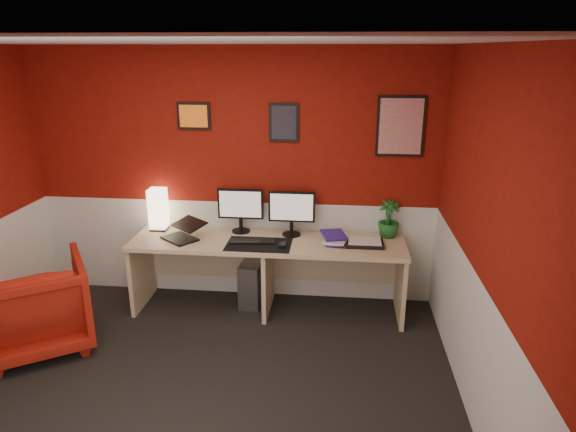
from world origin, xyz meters
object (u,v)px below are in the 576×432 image
object	(u,v)px
laptop	(179,229)
monitor_left	(240,204)
pc_tower	(253,281)
zen_tray	(364,243)
potted_plant	(389,219)
monitor_right	(292,207)
armchair	(34,305)
shoji_lamp	(158,210)
desk	(268,276)

from	to	relation	value
laptop	monitor_left	distance (m)	0.63
laptop	pc_tower	xyz separation A→B (m)	(0.66, 0.21, -0.61)
laptop	monitor_left	world-z (taller)	monitor_left
zen_tray	potted_plant	xyz separation A→B (m)	(0.23, 0.24, 0.16)
laptop	monitor_left	size ratio (longest dim) A/B	0.57
monitor_left	monitor_right	world-z (taller)	same
laptop	pc_tower	bearing A→B (deg)	57.21
zen_tray	pc_tower	world-z (taller)	zen_tray
zen_tray	potted_plant	distance (m)	0.37
potted_plant	armchair	xyz separation A→B (m)	(-3.03, -1.07, -0.52)
shoji_lamp	zen_tray	bearing A→B (deg)	-6.13
pc_tower	armchair	distance (m)	1.99
desk	laptop	xyz separation A→B (m)	(-0.84, -0.06, 0.47)
desk	laptop	bearing A→B (deg)	-176.19
shoji_lamp	armchair	xyz separation A→B (m)	(-0.76, -1.05, -0.54)
laptop	monitor_right	size ratio (longest dim) A/B	0.57
desk	monitor_right	world-z (taller)	monitor_right
zen_tray	potted_plant	world-z (taller)	potted_plant
laptop	monitor_right	world-z (taller)	monitor_right
monitor_right	potted_plant	xyz separation A→B (m)	(0.93, 0.05, -0.11)
armchair	potted_plant	bearing A→B (deg)	165.89
desk	monitor_left	xyz separation A→B (m)	(-0.30, 0.22, 0.66)
pc_tower	monitor_right	bearing A→B (deg)	8.08
desk	pc_tower	distance (m)	0.27
desk	monitor_left	bearing A→B (deg)	143.25
desk	zen_tray	distance (m)	0.99
potted_plant	laptop	bearing A→B (deg)	-171.84
zen_tray	desk	bearing A→B (deg)	179.40
monitor_left	pc_tower	world-z (taller)	monitor_left
monitor_left	zen_tray	world-z (taller)	monitor_left
shoji_lamp	potted_plant	bearing A→B (deg)	0.48
desk	armchair	world-z (taller)	armchair
laptop	monitor_left	xyz separation A→B (m)	(0.54, 0.28, 0.18)
monitor_left	armchair	bearing A→B (deg)	-146.16
desk	potted_plant	distance (m)	1.29
monitor_left	armchair	world-z (taller)	monitor_left
laptop	armchair	size ratio (longest dim) A/B	0.38
desk	armchair	bearing A→B (deg)	-155.88
desk	shoji_lamp	world-z (taller)	shoji_lamp
desk	monitor_right	xyz separation A→B (m)	(0.21, 0.18, 0.66)
zen_tray	pc_tower	size ratio (longest dim) A/B	0.78
monitor_right	pc_tower	xyz separation A→B (m)	(-0.39, -0.02, -0.80)
monitor_left	armchair	size ratio (longest dim) A/B	0.67
laptop	pc_tower	size ratio (longest dim) A/B	0.73
monitor_left	zen_tray	xyz separation A→B (m)	(1.21, -0.23, -0.28)
pc_tower	armchair	world-z (taller)	armchair
pc_tower	armchair	size ratio (longest dim) A/B	0.52
shoji_lamp	potted_plant	distance (m)	2.27
potted_plant	armchair	distance (m)	3.25
monitor_left	pc_tower	size ratio (longest dim) A/B	1.29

